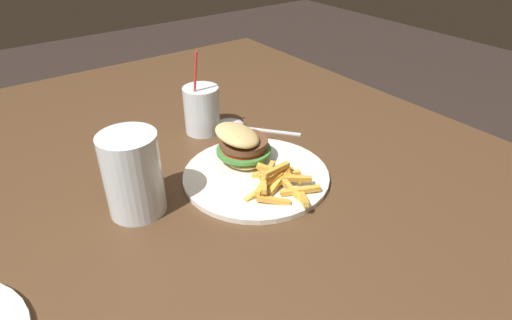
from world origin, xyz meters
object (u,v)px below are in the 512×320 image
Objects in this scene: meal_plate_near at (251,163)px; juice_glass at (202,112)px; beer_glass at (134,176)px; spoon at (234,124)px.

meal_plate_near is 1.48× the size of juice_glass.
beer_glass is at bearing 128.35° from juice_glass.
spoon is at bearing -62.17° from beer_glass.
meal_plate_near is at bearing 176.12° from juice_glass.
beer_glass reaches higher than spoon.
beer_glass reaches higher than meal_plate_near.
juice_glass is 1.14× the size of spoon.
juice_glass reaches higher than beer_glass.
beer_glass is 0.85× the size of spoon.
juice_glass reaches higher than spoon.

